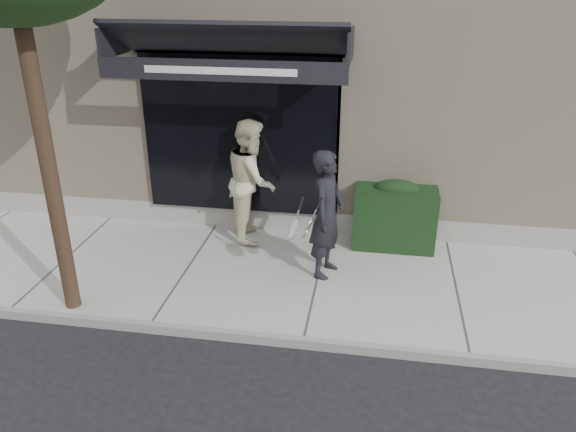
# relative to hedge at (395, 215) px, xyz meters

# --- Properties ---
(ground) EXTENTS (80.00, 80.00, 0.00)m
(ground) POSITION_rel_hedge_xyz_m (-1.10, -1.25, -0.66)
(ground) COLOR black
(ground) RESTS_ON ground
(sidewalk) EXTENTS (20.00, 3.00, 0.12)m
(sidewalk) POSITION_rel_hedge_xyz_m (-1.10, -1.25, -0.60)
(sidewalk) COLOR #A4A49F
(sidewalk) RESTS_ON ground
(curb) EXTENTS (20.00, 0.10, 0.14)m
(curb) POSITION_rel_hedge_xyz_m (-1.10, -2.80, -0.59)
(curb) COLOR gray
(curb) RESTS_ON ground
(building_facade) EXTENTS (14.30, 8.04, 5.64)m
(building_facade) POSITION_rel_hedge_xyz_m (-1.11, 3.71, 2.08)
(building_facade) COLOR beige
(building_facade) RESTS_ON ground
(hedge) EXTENTS (1.30, 0.70, 1.14)m
(hedge) POSITION_rel_hedge_xyz_m (0.00, 0.00, 0.00)
(hedge) COLOR black
(hedge) RESTS_ON sidewalk
(pedestrian_front) EXTENTS (0.85, 0.96, 1.91)m
(pedestrian_front) POSITION_rel_hedge_xyz_m (-1.01, -1.10, 0.42)
(pedestrian_front) COLOR black
(pedestrian_front) RESTS_ON sidewalk
(pedestrian_back) EXTENTS (0.94, 1.12, 2.04)m
(pedestrian_back) POSITION_rel_hedge_xyz_m (-2.35, -0.05, 0.48)
(pedestrian_back) COLOR beige
(pedestrian_back) RESTS_ON sidewalk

